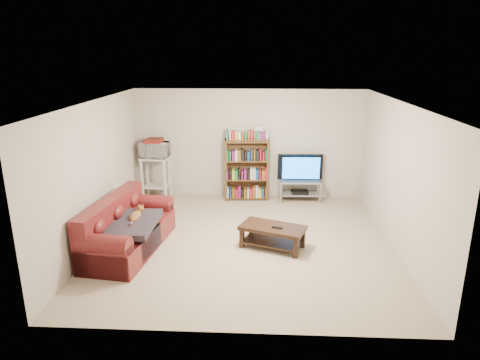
# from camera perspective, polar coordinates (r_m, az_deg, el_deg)

# --- Properties ---
(floor) EXTENTS (5.00, 5.00, 0.00)m
(floor) POSITION_cam_1_polar(r_m,az_deg,el_deg) (7.48, 0.62, -8.26)
(floor) COLOR #BCAA8C
(floor) RESTS_ON ground
(ceiling) EXTENTS (5.00, 5.00, 0.00)m
(ceiling) POSITION_cam_1_polar(r_m,az_deg,el_deg) (6.82, 0.68, 10.34)
(ceiling) COLOR white
(ceiling) RESTS_ON ground
(wall_back) EXTENTS (5.00, 0.00, 5.00)m
(wall_back) POSITION_cam_1_polar(r_m,az_deg,el_deg) (9.48, 1.25, 4.82)
(wall_back) COLOR beige
(wall_back) RESTS_ON ground
(wall_front) EXTENTS (5.00, 0.00, 5.00)m
(wall_front) POSITION_cam_1_polar(r_m,az_deg,el_deg) (4.71, -0.57, -7.90)
(wall_front) COLOR beige
(wall_front) RESTS_ON ground
(wall_left) EXTENTS (0.00, 5.00, 5.00)m
(wall_left) POSITION_cam_1_polar(r_m,az_deg,el_deg) (7.57, -18.62, 0.84)
(wall_left) COLOR beige
(wall_left) RESTS_ON ground
(wall_right) EXTENTS (0.00, 5.00, 5.00)m
(wall_right) POSITION_cam_1_polar(r_m,az_deg,el_deg) (7.40, 20.39, 0.29)
(wall_right) COLOR beige
(wall_right) RESTS_ON ground
(sofa) EXTENTS (1.13, 2.13, 0.87)m
(sofa) POSITION_cam_1_polar(r_m,az_deg,el_deg) (7.36, -15.07, -6.68)
(sofa) COLOR maroon
(sofa) RESTS_ON floor
(blanket) EXTENTS (0.84, 1.06, 0.18)m
(blanket) POSITION_cam_1_polar(r_m,az_deg,el_deg) (7.09, -14.35, -5.71)
(blanket) COLOR #2D2731
(blanket) RESTS_ON sofa
(cat) EXTENTS (0.29, 0.58, 0.17)m
(cat) POSITION_cam_1_polar(r_m,az_deg,el_deg) (7.22, -13.79, -4.73)
(cat) COLOR brown
(cat) RESTS_ON sofa
(coffee_table) EXTENTS (1.17, 0.87, 0.38)m
(coffee_table) POSITION_cam_1_polar(r_m,az_deg,el_deg) (7.20, 4.36, -7.01)
(coffee_table) COLOR black
(coffee_table) RESTS_ON floor
(remote) EXTENTS (0.18, 0.08, 0.02)m
(remote) POSITION_cam_1_polar(r_m,az_deg,el_deg) (7.08, 4.99, -6.32)
(remote) COLOR black
(remote) RESTS_ON coffee_table
(tv_stand) EXTENTS (0.92, 0.44, 0.46)m
(tv_stand) POSITION_cam_1_polar(r_m,az_deg,el_deg) (9.49, 7.98, -0.89)
(tv_stand) COLOR #999EA3
(tv_stand) RESTS_ON floor
(television) EXTENTS (0.98, 0.16, 0.57)m
(television) POSITION_cam_1_polar(r_m,az_deg,el_deg) (9.37, 8.08, 1.61)
(television) COLOR black
(television) RESTS_ON tv_stand
(dvd_player) EXTENTS (0.37, 0.27, 0.06)m
(dvd_player) POSITION_cam_1_polar(r_m,az_deg,el_deg) (9.53, 7.95, -1.58)
(dvd_player) COLOR black
(dvd_player) RESTS_ON tv_stand
(bookshelf) EXTENTS (0.96, 0.36, 1.37)m
(bookshelf) POSITION_cam_1_polar(r_m,az_deg,el_deg) (9.37, 0.90, 1.55)
(bookshelf) COLOR #54371D
(bookshelf) RESTS_ON floor
(shelf_clutter) EXTENTS (0.70, 0.25, 0.28)m
(shelf_clutter) POSITION_cam_1_polar(r_m,az_deg,el_deg) (9.21, 1.53, 6.17)
(shelf_clutter) COLOR silver
(shelf_clutter) RESTS_ON bookshelf
(microwave_stand) EXTENTS (0.63, 0.48, 0.96)m
(microwave_stand) POSITION_cam_1_polar(r_m,az_deg,el_deg) (9.57, -11.16, 1.00)
(microwave_stand) COLOR silver
(microwave_stand) RESTS_ON floor
(microwave) EXTENTS (0.62, 0.45, 0.33)m
(microwave) POSITION_cam_1_polar(r_m,az_deg,el_deg) (9.45, -11.34, 3.96)
(microwave) COLOR silver
(microwave) RESTS_ON microwave_stand
(game_boxes) EXTENTS (0.37, 0.33, 0.05)m
(game_boxes) POSITION_cam_1_polar(r_m,az_deg,el_deg) (9.41, -11.40, 5.08)
(game_boxes) COLOR maroon
(game_boxes) RESTS_ON microwave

